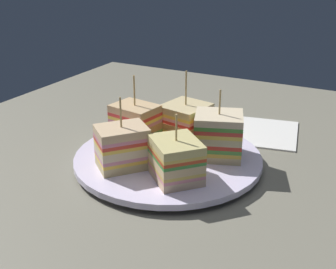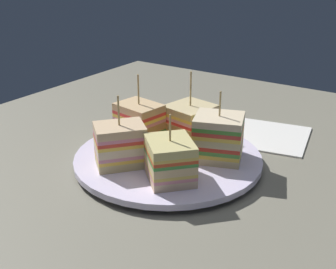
# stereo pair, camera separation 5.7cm
# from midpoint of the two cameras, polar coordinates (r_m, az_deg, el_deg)

# --- Properties ---
(ground_plane) EXTENTS (0.92, 0.81, 0.02)m
(ground_plane) POSITION_cam_midpoint_polar(r_m,az_deg,el_deg) (0.60, -2.76, -4.79)
(ground_plane) COLOR gray
(plate) EXTENTS (0.25, 0.25, 0.01)m
(plate) POSITION_cam_midpoint_polar(r_m,az_deg,el_deg) (0.59, -2.79, -3.26)
(plate) COLOR white
(plate) RESTS_ON ground_plane
(sandwich_wedge_0) EXTENTS (0.08, 0.08, 0.08)m
(sandwich_wedge_0) POSITION_cam_midpoint_polar(r_m,az_deg,el_deg) (0.52, -2.14, -3.39)
(sandwich_wedge_0) COLOR beige
(sandwich_wedge_0) RESTS_ON plate
(sandwich_wedge_1) EXTENTS (0.07, 0.08, 0.09)m
(sandwich_wedge_1) POSITION_cam_midpoint_polar(r_m,az_deg,el_deg) (0.57, 3.70, -0.16)
(sandwich_wedge_1) COLOR beige
(sandwich_wedge_1) RESTS_ON plate
(sandwich_wedge_2) EXTENTS (0.07, 0.07, 0.10)m
(sandwich_wedge_2) POSITION_cam_midpoint_polar(r_m,az_deg,el_deg) (0.63, -0.33, 1.67)
(sandwich_wedge_2) COLOR #D9B883
(sandwich_wedge_2) RESTS_ON plate
(sandwich_wedge_3) EXTENTS (0.06, 0.07, 0.10)m
(sandwich_wedge_3) POSITION_cam_midpoint_polar(r_m,az_deg,el_deg) (0.62, -6.90, 1.38)
(sandwich_wedge_3) COLOR #D3B586
(sandwich_wedge_3) RESTS_ON plate
(sandwich_wedge_4) EXTENTS (0.08, 0.08, 0.09)m
(sandwich_wedge_4) POSITION_cam_midpoint_polar(r_m,az_deg,el_deg) (0.55, -8.92, -1.69)
(sandwich_wedge_4) COLOR #D4BE81
(sandwich_wedge_4) RESTS_ON plate
(chip_pile) EXTENTS (0.07, 0.06, 0.01)m
(chip_pile) POSITION_cam_midpoint_polar(r_m,az_deg,el_deg) (0.58, -4.20, -2.43)
(chip_pile) COLOR tan
(chip_pile) RESTS_ON plate
(spoon) EXTENTS (0.16, 0.04, 0.01)m
(spoon) POSITION_cam_midpoint_polar(r_m,az_deg,el_deg) (0.73, -4.08, 1.67)
(spoon) COLOR silver
(spoon) RESTS_ON ground_plane
(napkin) EXTENTS (0.14, 0.15, 0.01)m
(napkin) POSITION_cam_midpoint_polar(r_m,az_deg,el_deg) (0.70, 8.94, 0.43)
(napkin) COLOR white
(napkin) RESTS_ON ground_plane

